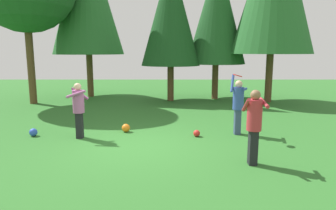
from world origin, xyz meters
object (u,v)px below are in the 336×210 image
object	(u,v)px
person_bystander	(80,106)
frisbee	(239,76)
tree_center	(172,12)
person_catcher	(255,121)
person_thrower	(239,102)
ball_red	(198,133)
tree_right	(218,11)
ball_orange	(127,128)
ball_blue	(35,132)

from	to	relation	value
person_bystander	frisbee	xyz separation A→B (m)	(4.71, -0.03, 0.91)
tree_center	person_catcher	bearing A→B (deg)	-78.90
person_thrower	ball_red	bearing A→B (deg)	-58.81
person_thrower	frisbee	distance (m)	1.00
frisbee	tree_center	size ratio (longest dim) A/B	0.04
person_bystander	person_catcher	bearing A→B (deg)	-25.13
person_catcher	frisbee	world-z (taller)	frisbee
ball_red	tree_right	size ratio (longest dim) A/B	0.03
person_catcher	frisbee	size ratio (longest dim) A/B	6.36
ball_orange	ball_red	size ratio (longest dim) A/B	1.29
ball_orange	tree_right	world-z (taller)	tree_right
ball_blue	person_catcher	bearing A→B (deg)	-21.36
tree_right	frisbee	bearing A→B (deg)	-93.96
frisbee	ball_red	distance (m)	2.14
ball_blue	tree_center	world-z (taller)	tree_center
person_catcher	ball_orange	bearing A→B (deg)	50.92
ball_blue	tree_center	bearing A→B (deg)	58.06
ball_orange	ball_red	xyz separation A→B (m)	(2.26, -0.54, -0.03)
ball_orange	tree_center	xyz separation A→B (m)	(1.51, 6.42, 4.40)
ball_blue	tree_center	size ratio (longest dim) A/B	0.03
tree_center	tree_right	distance (m)	2.53
person_catcher	person_thrower	bearing A→B (deg)	-3.07
frisbee	ball_blue	bearing A→B (deg)	177.98
person_thrower	person_bystander	xyz separation A→B (m)	(-4.87, -0.44, -0.03)
ball_orange	ball_blue	bearing A→B (deg)	-169.91
person_bystander	ball_orange	distance (m)	1.70
ball_red	tree_center	size ratio (longest dim) A/B	0.03
frisbee	tree_right	world-z (taller)	tree_right
ball_red	tree_right	xyz separation A→B (m)	(1.69, 7.62, 4.57)
person_catcher	ball_orange	size ratio (longest dim) A/B	6.52
person_bystander	tree_center	distance (m)	8.43
person_catcher	tree_center	distance (m)	10.12
person_thrower	ball_blue	world-z (taller)	person_thrower
tree_center	person_thrower	bearing A→B (deg)	-72.86
ball_blue	ball_orange	size ratio (longest dim) A/B	0.91
person_thrower	tree_right	bearing A→B (deg)	-164.22
tree_right	person_thrower	bearing A→B (deg)	-92.98
person_catcher	ball_blue	world-z (taller)	person_catcher
person_catcher	ball_blue	xyz separation A→B (m)	(-6.14, 2.40, -0.92)
person_thrower	person_bystander	bearing A→B (deg)	-66.12
ball_blue	ball_orange	world-z (taller)	ball_orange
ball_blue	tree_center	distance (m)	9.28
person_bystander	ball_red	size ratio (longest dim) A/B	8.05
person_catcher	ball_red	xyz separation A→B (m)	(-1.08, 2.36, -0.94)
person_thrower	frisbee	xyz separation A→B (m)	(-0.16, -0.46, 0.88)
tree_center	person_bystander	bearing A→B (deg)	-111.58
person_bystander	tree_right	bearing A→B (deg)	56.27
person_thrower	ball_orange	bearing A→B (deg)	-75.31
person_thrower	ball_blue	size ratio (longest dim) A/B	7.77
person_catcher	tree_center	xyz separation A→B (m)	(-1.83, 9.32, 3.49)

